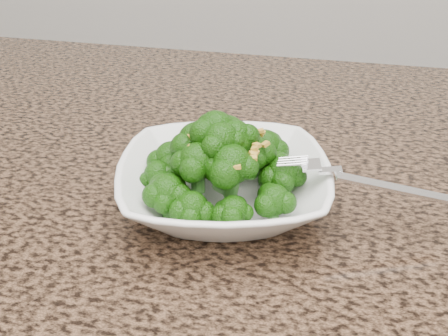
# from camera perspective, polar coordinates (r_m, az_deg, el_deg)

# --- Properties ---
(granite_counter) EXTENTS (1.64, 1.04, 0.03)m
(granite_counter) POSITION_cam_1_polar(r_m,az_deg,el_deg) (0.66, -0.93, -3.59)
(granite_counter) COLOR brown
(granite_counter) RESTS_ON cabinet
(bowl) EXTENTS (0.27, 0.27, 0.06)m
(bowl) POSITION_cam_1_polar(r_m,az_deg,el_deg) (0.61, -0.00, -1.83)
(bowl) COLOR white
(bowl) RESTS_ON granite_counter
(broccoli_pile) EXTENTS (0.20, 0.20, 0.07)m
(broccoli_pile) POSITION_cam_1_polar(r_m,az_deg,el_deg) (0.58, -0.00, 3.60)
(broccoli_pile) COLOR #174C08
(broccoli_pile) RESTS_ON bowl
(garlic_topping) EXTENTS (0.12, 0.12, 0.01)m
(garlic_topping) POSITION_cam_1_polar(r_m,az_deg,el_deg) (0.56, -0.00, 7.17)
(garlic_topping) COLOR gold
(garlic_topping) RESTS_ON broccoli_pile
(fork) EXTENTS (0.20, 0.06, 0.01)m
(fork) POSITION_cam_1_polar(r_m,az_deg,el_deg) (0.58, 11.15, -0.28)
(fork) COLOR silver
(fork) RESTS_ON bowl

